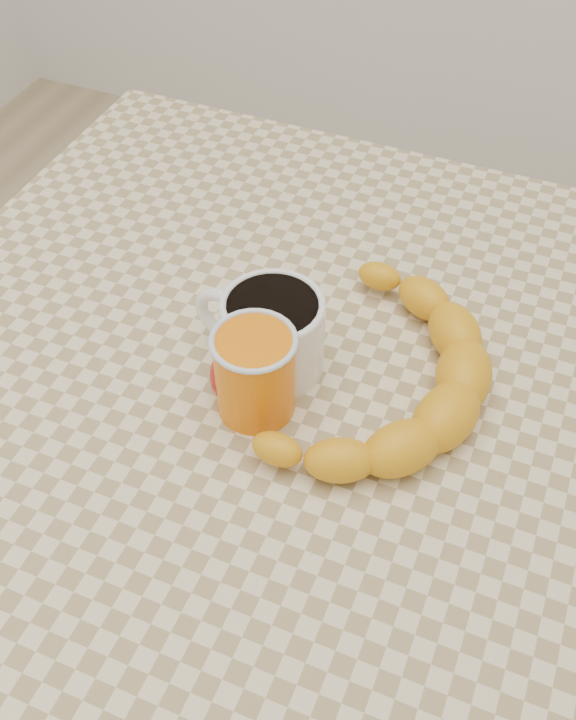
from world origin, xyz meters
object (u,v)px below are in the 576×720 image
at_px(orange_juice_glass, 255,372).
at_px(apple, 247,375).
at_px(coffee_mug, 270,331).
at_px(banana, 380,373).
at_px(table, 288,431).

distance_m(orange_juice_glass, apple, 0.02).
bearing_deg(coffee_mug, banana, 2.81).
xyz_separation_m(coffee_mug, banana, (0.10, 0.01, -0.02)).
distance_m(coffee_mug, banana, 0.11).
bearing_deg(apple, table, 59.70).
distance_m(table, orange_juice_glass, 0.14).
bearing_deg(banana, table, -158.76).
height_order(coffee_mug, apple, coffee_mug).
height_order(table, banana, banana).
relative_size(table, orange_juice_glass, 9.21).
bearing_deg(table, banana, 8.42).
distance_m(coffee_mug, orange_juice_glass, 0.05).
xyz_separation_m(table, orange_juice_glass, (-0.01, -0.04, 0.13)).
bearing_deg(coffee_mug, table, -19.76).
xyz_separation_m(orange_juice_glass, apple, (-0.01, 0.01, -0.01)).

